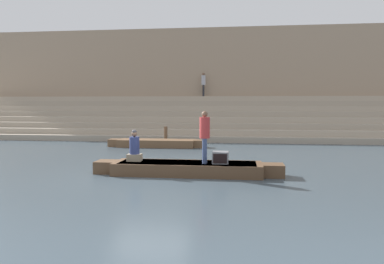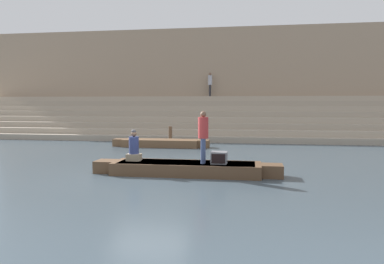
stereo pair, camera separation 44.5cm
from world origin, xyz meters
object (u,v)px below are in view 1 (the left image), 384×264
at_px(mooring_post, 166,136).
at_px(person_on_steps, 203,83).
at_px(rowboat_main, 187,168).
at_px(person_rowing, 134,148).
at_px(moored_boat_shore, 157,143).
at_px(tv_set, 220,157).
at_px(person_standing, 205,133).

relative_size(mooring_post, person_on_steps, 0.60).
relative_size(rowboat_main, mooring_post, 5.99).
relative_size(person_rowing, moored_boat_shore, 0.20).
relative_size(tv_set, moored_boat_shore, 0.10).
relative_size(person_rowing, tv_set, 2.06).
bearing_deg(person_on_steps, person_standing, 70.65).
distance_m(tv_set, person_on_steps, 15.99).
distance_m(mooring_post, person_on_steps, 7.74).
distance_m(person_standing, moored_boat_shore, 8.37).
xyz_separation_m(person_standing, person_on_steps, (-1.49, 15.58, 2.47)).
bearing_deg(moored_boat_shore, mooring_post, 73.65).
distance_m(person_rowing, tv_set, 2.87).
distance_m(rowboat_main, person_on_steps, 15.90).
bearing_deg(person_standing, moored_boat_shore, 117.02).
height_order(rowboat_main, moored_boat_shore, rowboat_main).
xyz_separation_m(person_rowing, tv_set, (2.86, -0.13, -0.23)).
height_order(person_standing, person_on_steps, person_on_steps).
bearing_deg(tv_set, mooring_post, 118.53).
xyz_separation_m(person_standing, tv_set, (0.50, 0.05, -0.78)).
relative_size(rowboat_main, tv_set, 12.03).
height_order(rowboat_main, person_standing, person_standing).
bearing_deg(tv_set, person_standing, -167.55).
xyz_separation_m(rowboat_main, moored_boat_shore, (-2.69, 7.51, -0.00)).
height_order(mooring_post, person_on_steps, person_on_steps).
bearing_deg(rowboat_main, person_standing, -11.51).
xyz_separation_m(rowboat_main, mooring_post, (-2.41, 8.63, 0.30)).
height_order(rowboat_main, person_on_steps, person_on_steps).
bearing_deg(person_standing, tv_set, 9.64).
distance_m(moored_boat_shore, person_on_steps, 8.91).
bearing_deg(rowboat_main, tv_set, -3.37).
bearing_deg(person_standing, person_on_steps, 99.36).
bearing_deg(tv_set, person_on_steps, 104.02).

